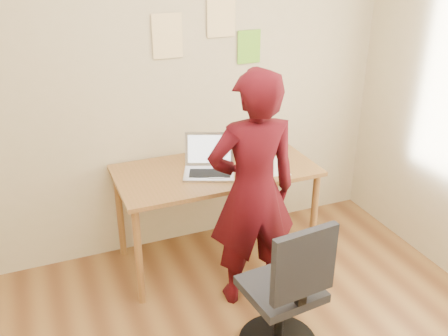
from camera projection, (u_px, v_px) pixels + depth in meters
name	position (u px, v px, depth m)	size (l,w,h in m)	color
room	(277.00, 176.00, 2.00)	(3.58, 3.58, 2.78)	brown
desk	(216.00, 180.00, 3.55)	(1.40, 0.70, 0.74)	brown
laptop	(209.00, 165.00, 3.44)	(0.43, 0.41, 0.25)	#AEAEB5
paper_sheet	(269.00, 166.00, 3.54)	(0.23, 0.33, 0.00)	white
phone	(260.00, 174.00, 3.42)	(0.08, 0.12, 0.01)	black
wall_note_left	(167.00, 36.00, 3.37)	(0.21, 0.00, 0.30)	#FFDC98
wall_note_mid	(221.00, 15.00, 3.46)	(0.21, 0.00, 0.30)	#FFDC98
wall_note_right	(249.00, 47.00, 3.63)	(0.18, 0.00, 0.24)	#70C42C
office_chair	(286.00, 299.00, 2.79)	(0.47, 0.47, 0.90)	black
person	(253.00, 192.00, 3.08)	(0.57, 0.38, 1.57)	#3E080E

